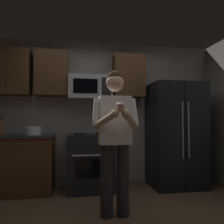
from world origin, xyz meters
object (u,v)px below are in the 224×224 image
object	(u,v)px
oven_range	(90,162)
cupcake	(120,107)
refrigerator	(176,135)
bowl_large_white	(33,130)
microwave	(90,88)
person	(115,133)

from	to	relation	value
oven_range	cupcake	xyz separation A→B (m)	(0.22, -1.42, 0.83)
oven_range	refrigerator	world-z (taller)	refrigerator
oven_range	refrigerator	distance (m)	1.56
oven_range	cupcake	world-z (taller)	cupcake
oven_range	bowl_large_white	bearing A→B (deg)	178.65
microwave	bowl_large_white	size ratio (longest dim) A/B	2.65
person	oven_range	bearing A→B (deg)	101.37
person	cupcake	bearing A→B (deg)	-90.00
person	microwave	bearing A→B (deg)	100.28
oven_range	microwave	world-z (taller)	microwave
bowl_large_white	cupcake	size ratio (longest dim) A/B	1.61
microwave	person	bearing A→B (deg)	-79.72
oven_range	microwave	size ratio (longest dim) A/B	1.26
refrigerator	microwave	bearing A→B (deg)	173.97
oven_range	refrigerator	size ratio (longest dim) A/B	0.52
refrigerator	person	size ratio (longest dim) A/B	1.02
person	cupcake	xyz separation A→B (m)	(0.00, -0.33, 0.30)
oven_range	person	distance (m)	1.24
bowl_large_white	person	size ratio (longest dim) A/B	0.16
bowl_large_white	oven_range	bearing A→B (deg)	-1.35
refrigerator	bowl_large_white	world-z (taller)	refrigerator
oven_range	bowl_large_white	xyz separation A→B (m)	(-0.93, 0.02, 0.53)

